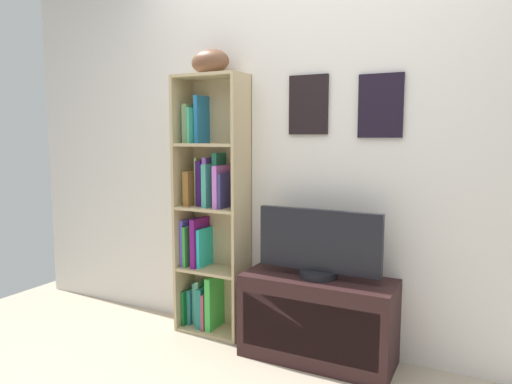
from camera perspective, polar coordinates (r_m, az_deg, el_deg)
The scene contains 5 objects.
back_wall at distance 2.91m, azimuth 8.02°, elevation 5.78°, with size 4.80×0.08×2.55m.
bookshelf at distance 3.17m, azimuth -5.83°, elevation -2.82°, with size 0.48×0.25×1.72m.
football at distance 3.11m, azimuth -5.64°, elevation 15.56°, with size 0.28×0.16×0.16m, color brown.
tv_stand at distance 2.88m, azimuth 7.52°, elevation -15.10°, with size 0.90×0.37×0.50m.
television at distance 2.75m, azimuth 7.68°, elevation -6.36°, with size 0.74×0.22×0.40m.
Camera 1 is at (0.95, -1.62, 1.32)m, focal length 32.69 mm.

